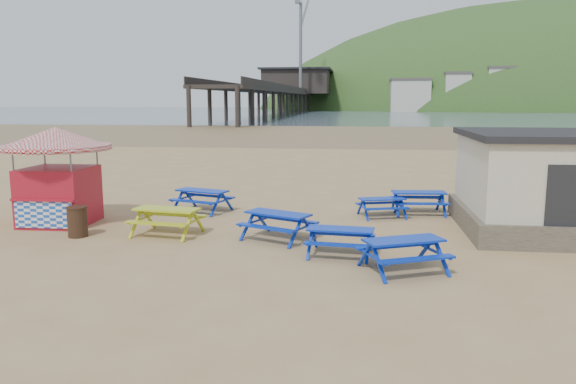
# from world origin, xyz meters

# --- Properties ---
(ground) EXTENTS (400.00, 400.00, 0.00)m
(ground) POSITION_xyz_m (0.00, 0.00, 0.00)
(ground) COLOR tan
(ground) RESTS_ON ground
(wet_sand) EXTENTS (400.00, 400.00, 0.00)m
(wet_sand) POSITION_xyz_m (0.00, 55.00, 0.00)
(wet_sand) COLOR olive
(wet_sand) RESTS_ON ground
(sea) EXTENTS (400.00, 400.00, 0.00)m
(sea) POSITION_xyz_m (0.00, 170.00, 0.01)
(sea) COLOR #475965
(sea) RESTS_ON ground
(picnic_table_blue_a) EXTENTS (2.33, 2.09, 0.81)m
(picnic_table_blue_a) POSITION_xyz_m (-2.27, 2.69, 0.41)
(picnic_table_blue_a) COLOR #0327AF
(picnic_table_blue_a) RESTS_ON ground
(picnic_table_blue_b) EXTENTS (1.91, 1.70, 0.67)m
(picnic_table_blue_b) POSITION_xyz_m (4.33, 2.53, 0.34)
(picnic_table_blue_b) COLOR #0327AF
(picnic_table_blue_b) RESTS_ON ground
(picnic_table_blue_c) EXTENTS (2.04, 1.69, 0.81)m
(picnic_table_blue_c) POSITION_xyz_m (5.68, 3.31, 0.41)
(picnic_table_blue_c) COLOR #0327AF
(picnic_table_blue_c) RESTS_ON ground
(picnic_table_blue_d) EXTENTS (2.43, 2.25, 0.82)m
(picnic_table_blue_d) POSITION_xyz_m (1.12, -1.16, 0.41)
(picnic_table_blue_d) COLOR #0327AF
(picnic_table_blue_d) RESTS_ON ground
(picnic_table_blue_e) EXTENTS (2.39, 2.20, 0.81)m
(picnic_table_blue_e) POSITION_xyz_m (4.58, -3.90, 0.40)
(picnic_table_blue_e) COLOR #0327AF
(picnic_table_blue_e) RESTS_ON ground
(picnic_table_blue_f) EXTENTS (1.89, 1.59, 0.74)m
(picnic_table_blue_f) POSITION_xyz_m (3.02, -2.66, 0.37)
(picnic_table_blue_f) COLOR #0327AF
(picnic_table_blue_f) RESTS_ON ground
(picnic_table_yellow) EXTENTS (2.20, 1.87, 0.83)m
(picnic_table_yellow) POSITION_xyz_m (-2.36, -0.99, 0.42)
(picnic_table_yellow) COLOR #AAB40C
(picnic_table_yellow) RESTS_ON ground
(ice_cream_kiosk) EXTENTS (3.71, 3.71, 3.24)m
(ice_cream_kiosk) POSITION_xyz_m (-6.43, 0.07, 2.04)
(ice_cream_kiosk) COLOR #A41425
(ice_cream_kiosk) RESTS_ON ground
(litter_bin) EXTENTS (0.63, 0.63, 0.93)m
(litter_bin) POSITION_xyz_m (-4.98, -1.56, 0.47)
(litter_bin) COLOR #331F14
(litter_bin) RESTS_ON ground
(pier) EXTENTS (24.00, 220.00, 39.29)m
(pier) POSITION_xyz_m (-17.99, 178.23, 5.46)
(pier) COLOR black
(pier) RESTS_ON ground
(headland_town) EXTENTS (264.00, 144.00, 108.00)m
(headland_town) POSITION_xyz_m (90.00, 229.68, -9.91)
(headland_town) COLOR #2D4C1E
(headland_town) RESTS_ON ground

